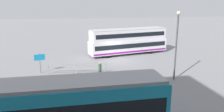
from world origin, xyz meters
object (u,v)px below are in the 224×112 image
object	(u,v)px
info_sign	(40,60)
tram_yellow	(52,108)
double_decker_bus	(128,41)
pedestrian_near_railing	(100,69)
street_lamp	(177,41)

from	to	relation	value
info_sign	tram_yellow	bearing A→B (deg)	100.84
tram_yellow	double_decker_bus	bearing A→B (deg)	-116.20
pedestrian_near_railing	street_lamp	bearing A→B (deg)	165.21
tram_yellow	pedestrian_near_railing	xyz separation A→B (m)	(-3.92, -9.49, -0.79)
double_decker_bus	street_lamp	distance (m)	11.91
pedestrian_near_railing	info_sign	distance (m)	6.79
tram_yellow	street_lamp	distance (m)	13.69
pedestrian_near_railing	info_sign	bearing A→B (deg)	-22.66
info_sign	street_lamp	size ratio (longest dim) A/B	0.33
pedestrian_near_railing	tram_yellow	bearing A→B (deg)	67.55
tram_yellow	info_sign	distance (m)	12.32
tram_yellow	street_lamp	bearing A→B (deg)	-145.85
double_decker_bus	info_sign	xyz separation A→B (m)	(11.76, 7.09, -0.41)
double_decker_bus	pedestrian_near_railing	bearing A→B (deg)	60.36
tram_yellow	info_sign	xyz separation A→B (m)	(2.32, -12.10, -0.19)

